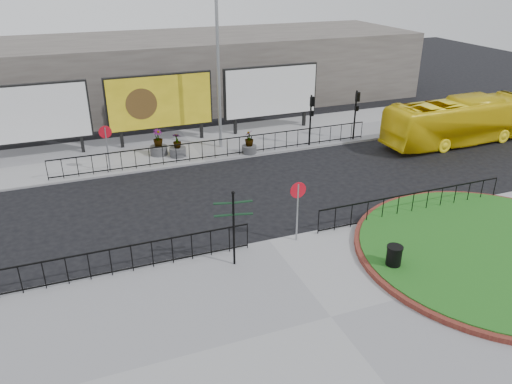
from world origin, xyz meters
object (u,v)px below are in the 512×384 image
bus (460,121)px  planter_b (178,148)px  billboard_mid (160,102)px  litter_bin (394,258)px  planter_c (249,144)px  fingerpost_sign (234,221)px  planter_a (158,146)px  lamp_post (218,66)px

bus → planter_b: bearing=76.5°
billboard_mid → litter_bin: billboard_mid is taller
billboard_mid → planter_c: bearing=-40.4°
fingerpost_sign → planter_c: bearing=82.0°
fingerpost_sign → bus: size_ratio=0.29×
bus → planter_a: bus is taller
bus → planter_c: bus is taller
bus → planter_a: bearing=75.2°
litter_bin → bus: bus is taller
billboard_mid → lamp_post: (3.01, -1.97, 2.23)m
lamp_post → planter_b: (-2.71, -0.60, -4.26)m
billboard_mid → planter_c: billboard_mid is taller
planter_b → planter_c: 4.02m
planter_a → planter_c: bearing=-18.3°
lamp_post → bus: size_ratio=0.94×
billboard_mid → bus: (16.64, -6.18, -1.23)m
planter_a → planter_b: size_ratio=1.11×
bus → planter_b: size_ratio=7.44×
billboard_mid → planter_c: (4.19, -3.57, -1.97)m
fingerpost_sign → litter_bin: 5.76m
fingerpost_sign → planter_a: fingerpost_sign is taller
bus → planter_b: 16.76m
planter_b → billboard_mid: bearing=96.7°
lamp_post → planter_a: 5.54m
litter_bin → planter_c: 12.91m
bus → planter_c: size_ratio=7.32×
bus → planter_c: (-12.45, 2.60, -0.74)m
litter_bin → billboard_mid: bearing=106.2°
fingerpost_sign → planter_b: bearing=102.2°
billboard_mid → planter_c: 5.85m
litter_bin → bus: 15.72m
billboard_mid → fingerpost_sign: billboard_mid is taller
lamp_post → planter_c: 4.64m
litter_bin → planter_b: bearing=107.9°
fingerpost_sign → planter_a: bearing=106.8°
litter_bin → bus: bearing=41.0°
planter_b → fingerpost_sign: bearing=-93.0°
litter_bin → lamp_post: bearing=97.0°
litter_bin → planter_a: bearing=110.5°
lamp_post → planter_b: lamp_post is taller
lamp_post → litter_bin: lamp_post is taller
planter_a → billboard_mid: bearing=72.0°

